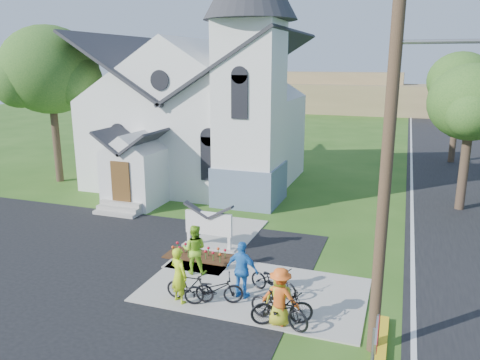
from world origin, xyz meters
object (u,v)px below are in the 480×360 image
at_px(church_sign, 209,224).
at_px(cyclist_3, 280,297).
at_px(bike_2, 274,281).
at_px(bike_4, 279,308).
at_px(bike_1, 190,286).
at_px(cyclist_0, 179,275).
at_px(cyclist_2, 242,270).
at_px(cyclist_4, 280,298).
at_px(utility_pole, 392,139).
at_px(cyclist_1, 194,249).
at_px(bike_3, 282,307).
at_px(bike_0, 214,289).
at_px(stop_sign, 375,349).

distance_m(church_sign, cyclist_3, 5.95).
height_order(bike_2, bike_4, bike_4).
relative_size(church_sign, bike_1, 1.44).
bearing_deg(cyclist_0, bike_4, -159.56).
height_order(cyclist_2, bike_4, cyclist_2).
bearing_deg(cyclist_4, church_sign, -62.22).
height_order(utility_pole, bike_1, utility_pole).
bearing_deg(cyclist_1, cyclist_0, 89.24).
xyz_separation_m(utility_pole, cyclist_3, (-2.56, 0.30, -4.52)).
bearing_deg(church_sign, cyclist_4, -47.85).
bearing_deg(bike_4, bike_2, 39.69).
bearing_deg(cyclist_4, bike_2, -83.60).
relative_size(cyclist_0, bike_3, 1.00).
bearing_deg(utility_pole, cyclist_0, 174.89).
relative_size(cyclist_0, cyclist_4, 1.11).
bearing_deg(bike_0, bike_3, -124.27).
xyz_separation_m(church_sign, utility_pole, (6.56, -4.70, 4.38)).
distance_m(bike_0, bike_3, 2.25).
bearing_deg(cyclist_1, cyclist_3, 136.38).
bearing_deg(church_sign, utility_pole, -35.60).
bearing_deg(cyclist_1, cyclist_4, 136.25).
bearing_deg(bike_1, church_sign, 12.10).
height_order(bike_2, cyclist_4, cyclist_4).
bearing_deg(cyclist_3, cyclist_0, 1.70).
bearing_deg(bike_3, cyclist_4, 67.29).
height_order(church_sign, cyclist_2, cyclist_2).
distance_m(church_sign, bike_3, 6.00).
bearing_deg(stop_sign, bike_1, 148.57).
relative_size(church_sign, bike_4, 1.16).
bearing_deg(bike_4, utility_pole, -77.40).
distance_m(stop_sign, cyclist_0, 6.70).
distance_m(church_sign, bike_4, 5.95).
bearing_deg(utility_pole, cyclist_3, 173.32).
bearing_deg(cyclist_2, stop_sign, 144.15).
height_order(cyclist_0, bike_0, cyclist_0).
relative_size(bike_0, bike_3, 1.01).
distance_m(bike_0, bike_2, 1.92).
xyz_separation_m(stop_sign, bike_1, (-5.53, 3.38, -1.27)).
distance_m(church_sign, cyclist_0, 4.27).
distance_m(cyclist_0, bike_2, 2.94).
bearing_deg(bike_0, bike_4, -124.71).
distance_m(bike_1, cyclist_2, 1.66).
xyz_separation_m(utility_pole, bike_4, (-2.59, 0.30, -4.86)).
height_order(cyclist_0, bike_3, cyclist_0).
bearing_deg(bike_4, bike_1, 101.65).
distance_m(cyclist_3, bike_3, 0.31).
distance_m(bike_1, bike_3, 2.98).
bearing_deg(cyclist_1, cyclist_2, 140.64).
bearing_deg(utility_pole, bike_3, 173.17).
xyz_separation_m(bike_3, bike_4, (-0.08, 0.00, -0.03)).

